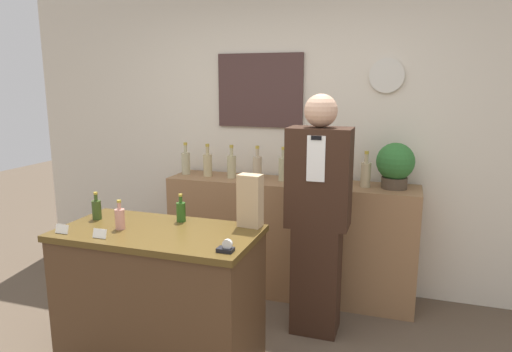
# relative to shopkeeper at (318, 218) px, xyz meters

# --- Properties ---
(back_wall) EXTENTS (5.20, 0.09, 2.70)m
(back_wall) POSITION_rel_shopkeeper_xyz_m (-0.45, 0.82, 0.49)
(back_wall) COLOR beige
(back_wall) RESTS_ON ground_plane
(back_shelf) EXTENTS (2.11, 0.43, 1.00)m
(back_shelf) POSITION_rel_shopkeeper_xyz_m (-0.35, 0.55, -0.37)
(back_shelf) COLOR #8E6642
(back_shelf) RESTS_ON ground_plane
(display_counter) EXTENTS (1.25, 0.65, 0.91)m
(display_counter) POSITION_rel_shopkeeper_xyz_m (-0.87, -0.72, -0.41)
(display_counter) COLOR #4C331E
(display_counter) RESTS_ON ground_plane
(shopkeeper) EXTENTS (0.44, 0.28, 1.74)m
(shopkeeper) POSITION_rel_shopkeeper_xyz_m (0.00, 0.00, 0.00)
(shopkeeper) COLOR #331E14
(shopkeeper) RESTS_ON ground_plane
(potted_plant) EXTENTS (0.29, 0.29, 0.36)m
(potted_plant) POSITION_rel_shopkeeper_xyz_m (0.49, 0.56, 0.32)
(potted_plant) COLOR #4C3D2D
(potted_plant) RESTS_ON back_shelf
(paper_bag) EXTENTS (0.16, 0.11, 0.34)m
(paper_bag) POSITION_rel_shopkeeper_xyz_m (-0.35, -0.46, 0.21)
(paper_bag) COLOR tan
(paper_bag) RESTS_ON display_counter
(tape_dispenser) EXTENTS (0.09, 0.06, 0.07)m
(tape_dispenser) POSITION_rel_shopkeeper_xyz_m (-0.33, -0.93, 0.07)
(tape_dispenser) COLOR black
(tape_dispenser) RESTS_ON display_counter
(price_card_left) EXTENTS (0.09, 0.02, 0.06)m
(price_card_left) POSITION_rel_shopkeeper_xyz_m (-1.39, -0.96, 0.07)
(price_card_left) COLOR white
(price_card_left) RESTS_ON display_counter
(price_card_right) EXTENTS (0.09, 0.02, 0.06)m
(price_card_right) POSITION_rel_shopkeeper_xyz_m (-1.12, -0.96, 0.07)
(price_card_right) COLOR white
(price_card_right) RESTS_ON display_counter
(counter_bottle_0) EXTENTS (0.06, 0.06, 0.19)m
(counter_bottle_0) POSITION_rel_shopkeeper_xyz_m (-1.38, -0.64, 0.11)
(counter_bottle_0) COLOR #344A1D
(counter_bottle_0) RESTS_ON display_counter
(counter_bottle_1) EXTENTS (0.06, 0.06, 0.19)m
(counter_bottle_1) POSITION_rel_shopkeeper_xyz_m (-1.11, -0.77, 0.11)
(counter_bottle_1) COLOR tan
(counter_bottle_1) RESTS_ON display_counter
(counter_bottle_2) EXTENTS (0.06, 0.06, 0.19)m
(counter_bottle_2) POSITION_rel_shopkeeper_xyz_m (-0.82, -0.50, 0.11)
(counter_bottle_2) COLOR #28541A
(counter_bottle_2) RESTS_ON display_counter
(shelf_bottle_0) EXTENTS (0.08, 0.08, 0.29)m
(shelf_bottle_0) POSITION_rel_shopkeeper_xyz_m (-1.32, 0.56, 0.24)
(shelf_bottle_0) COLOR tan
(shelf_bottle_0) RESTS_ON back_shelf
(shelf_bottle_1) EXTENTS (0.08, 0.08, 0.29)m
(shelf_bottle_1) POSITION_rel_shopkeeper_xyz_m (-1.10, 0.54, 0.24)
(shelf_bottle_1) COLOR tan
(shelf_bottle_1) RESTS_ON back_shelf
(shelf_bottle_2) EXTENTS (0.08, 0.08, 0.29)m
(shelf_bottle_2) POSITION_rel_shopkeeper_xyz_m (-0.87, 0.54, 0.24)
(shelf_bottle_2) COLOR tan
(shelf_bottle_2) RESTS_ON back_shelf
(shelf_bottle_3) EXTENTS (0.08, 0.08, 0.29)m
(shelf_bottle_3) POSITION_rel_shopkeeper_xyz_m (-0.64, 0.56, 0.24)
(shelf_bottle_3) COLOR tan
(shelf_bottle_3) RESTS_ON back_shelf
(shelf_bottle_4) EXTENTS (0.08, 0.08, 0.29)m
(shelf_bottle_4) POSITION_rel_shopkeeper_xyz_m (-0.41, 0.57, 0.24)
(shelf_bottle_4) COLOR tan
(shelf_bottle_4) RESTS_ON back_shelf
(shelf_bottle_5) EXTENTS (0.08, 0.08, 0.29)m
(shelf_bottle_5) POSITION_rel_shopkeeper_xyz_m (-0.18, 0.57, 0.24)
(shelf_bottle_5) COLOR tan
(shelf_bottle_5) RESTS_ON back_shelf
(shelf_bottle_6) EXTENTS (0.08, 0.08, 0.29)m
(shelf_bottle_6) POSITION_rel_shopkeeper_xyz_m (0.05, 0.53, 0.24)
(shelf_bottle_6) COLOR tan
(shelf_bottle_6) RESTS_ON back_shelf
(shelf_bottle_7) EXTENTS (0.08, 0.08, 0.29)m
(shelf_bottle_7) POSITION_rel_shopkeeper_xyz_m (0.27, 0.54, 0.24)
(shelf_bottle_7) COLOR tan
(shelf_bottle_7) RESTS_ON back_shelf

